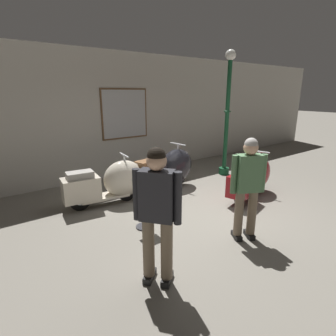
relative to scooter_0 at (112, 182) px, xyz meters
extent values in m
plane|color=slate|center=(1.19, -1.48, -0.46)|extent=(60.00, 60.00, 0.00)
cube|color=#ADA89E|center=(1.19, 1.81, 1.15)|extent=(18.00, 0.20, 3.22)
cube|color=brown|center=(1.26, 1.69, 1.20)|extent=(1.33, 0.03, 1.31)
cube|color=#9E9E9E|center=(1.26, 1.68, 1.20)|extent=(1.25, 0.01, 1.23)
cylinder|color=black|center=(0.31, -0.04, -0.25)|extent=(0.41, 0.13, 0.40)
cylinder|color=silver|center=(0.31, -0.04, -0.25)|extent=(0.19, 0.12, 0.18)
cylinder|color=black|center=(-0.64, 0.07, -0.25)|extent=(0.41, 0.13, 0.40)
cylinder|color=silver|center=(-0.64, 0.07, -0.25)|extent=(0.19, 0.12, 0.18)
cube|color=beige|center=(-0.16, 0.02, -0.27)|extent=(1.00, 0.47, 0.05)
ellipsoid|color=beige|center=(0.26, -0.03, 0.03)|extent=(0.90, 0.62, 0.77)
cube|color=beige|center=(-0.60, 0.07, -0.03)|extent=(0.73, 0.48, 0.44)
cube|color=gray|center=(-0.60, 0.07, 0.25)|extent=(0.51, 0.34, 0.12)
sphere|color=silver|center=(0.55, -0.06, 0.25)|extent=(0.15, 0.15, 0.15)
cylinder|color=silver|center=(0.29, -0.03, 0.39)|extent=(0.04, 0.04, 0.28)
cylinder|color=silver|center=(0.29, -0.03, 0.53)|extent=(0.08, 0.45, 0.03)
cylinder|color=black|center=(1.77, 0.05, -0.24)|extent=(0.43, 0.15, 0.42)
cylinder|color=silver|center=(1.77, 0.05, -0.24)|extent=(0.20, 0.13, 0.19)
cylinder|color=black|center=(0.77, -0.10, -0.24)|extent=(0.43, 0.15, 0.42)
cylinder|color=silver|center=(0.77, -0.10, -0.24)|extent=(0.20, 0.13, 0.19)
cube|color=black|center=(1.27, -0.02, -0.27)|extent=(1.05, 0.53, 0.05)
ellipsoid|color=black|center=(1.72, 0.04, 0.06)|extent=(0.96, 0.68, 0.81)
cube|color=black|center=(0.81, -0.09, -0.01)|extent=(0.78, 0.53, 0.47)
cube|color=brown|center=(0.81, -0.09, 0.29)|extent=(0.55, 0.37, 0.13)
sphere|color=silver|center=(2.01, 0.09, 0.28)|extent=(0.16, 0.16, 0.16)
cylinder|color=silver|center=(1.75, 0.05, 0.43)|extent=(0.05, 0.05, 0.30)
cylinder|color=silver|center=(1.75, 0.05, 0.58)|extent=(0.10, 0.47, 0.03)
cube|color=silver|center=(1.68, 0.31, 0.01)|extent=(0.71, 0.12, 0.03)
cylinder|color=black|center=(2.95, -1.36, -0.26)|extent=(0.40, 0.17, 0.39)
cylinder|color=silver|center=(2.95, -1.36, -0.26)|extent=(0.19, 0.13, 0.17)
cylinder|color=black|center=(2.06, -1.60, -0.26)|extent=(0.40, 0.17, 0.39)
cylinder|color=silver|center=(2.06, -1.60, -0.26)|extent=(0.19, 0.13, 0.17)
cube|color=maroon|center=(2.50, -1.48, -0.28)|extent=(0.98, 0.57, 0.05)
ellipsoid|color=maroon|center=(2.90, -1.38, 0.01)|extent=(0.92, 0.69, 0.74)
cube|color=maroon|center=(2.09, -1.59, -0.05)|extent=(0.74, 0.54, 0.43)
cube|color=black|center=(2.09, -1.59, 0.22)|extent=(0.52, 0.38, 0.12)
sphere|color=silver|center=(3.17, -1.31, 0.22)|extent=(0.15, 0.15, 0.15)
cylinder|color=silver|center=(2.93, -1.37, 0.35)|extent=(0.04, 0.04, 0.27)
cylinder|color=silver|center=(2.93, -1.37, 0.49)|extent=(0.14, 0.42, 0.03)
cube|color=silver|center=(2.84, -1.14, -0.03)|extent=(0.63, 0.18, 0.02)
cylinder|color=#144728|center=(3.40, 0.04, -0.37)|extent=(0.28, 0.28, 0.18)
cylinder|color=#144728|center=(3.40, 0.04, 1.12)|extent=(0.11, 0.11, 2.80)
torus|color=#144728|center=(3.40, 0.04, 1.26)|extent=(0.19, 0.19, 0.04)
sphere|color=white|center=(3.40, 0.04, 2.64)|extent=(0.27, 0.27, 0.27)
cube|color=black|center=(1.14, -2.52, -0.42)|extent=(0.20, 0.26, 0.08)
cylinder|color=#72604C|center=(1.13, -2.54, 0.01)|extent=(0.13, 0.13, 0.79)
cube|color=black|center=(0.96, -2.42, -0.42)|extent=(0.20, 0.26, 0.08)
cylinder|color=#72604C|center=(0.95, -2.44, 0.01)|extent=(0.13, 0.13, 0.79)
cube|color=#4C724C|center=(1.04, -2.49, 0.61)|extent=(0.41, 0.34, 0.56)
cylinder|color=#4C724C|center=(1.24, -2.60, 0.60)|extent=(0.09, 0.09, 0.58)
cylinder|color=#4C724C|center=(0.84, -2.38, 0.60)|extent=(0.09, 0.09, 0.58)
sphere|color=tan|center=(1.04, -2.49, 0.99)|extent=(0.21, 0.21, 0.21)
sphere|color=gray|center=(1.04, -2.49, 1.03)|extent=(0.19, 0.19, 0.19)
cube|color=black|center=(-0.52, -2.58, -0.42)|extent=(0.27, 0.24, 0.08)
cylinder|color=#72604C|center=(-0.54, -2.60, 0.03)|extent=(0.14, 0.14, 0.82)
cube|color=black|center=(-0.66, -2.41, -0.42)|extent=(0.27, 0.24, 0.08)
cylinder|color=#72604C|center=(-0.67, -2.43, 0.03)|extent=(0.14, 0.14, 0.82)
cube|color=#232328|center=(-0.60, -2.51, 0.65)|extent=(0.40, 0.42, 0.58)
cylinder|color=#232328|center=(-0.46, -2.69, 0.64)|extent=(0.09, 0.09, 0.60)
cylinder|color=#232328|center=(-0.75, -2.33, 0.64)|extent=(0.09, 0.09, 0.60)
sphere|color=tan|center=(-0.60, -2.51, 1.05)|extent=(0.22, 0.22, 0.22)
sphere|color=black|center=(-0.60, -2.51, 1.10)|extent=(0.20, 0.20, 0.20)
cylinder|color=#333338|center=(-0.02, -1.26, -0.44)|extent=(0.28, 0.28, 0.02)
cylinder|color=#A5A5AD|center=(-0.02, -1.26, -0.01)|extent=(0.04, 0.04, 0.85)
cube|color=silver|center=(-0.02, -1.26, 0.44)|extent=(0.33, 0.24, 0.12)
camera|label=1|loc=(-2.16, -4.79, 1.75)|focal=28.73mm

